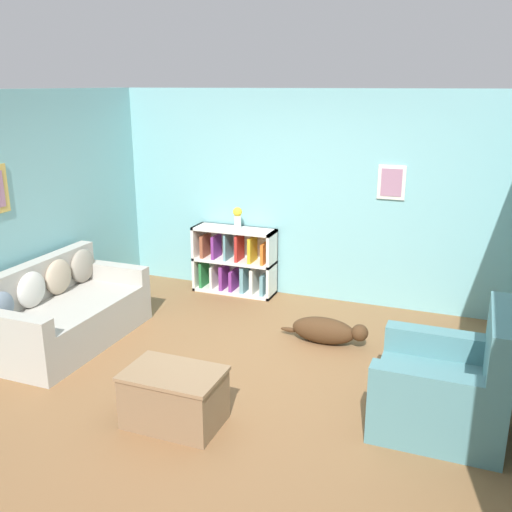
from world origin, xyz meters
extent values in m
plane|color=brown|center=(0.00, 0.00, 0.00)|extent=(14.00, 14.00, 0.00)
cube|color=#7AB7BC|center=(0.00, 2.25, 1.30)|extent=(5.60, 0.10, 2.60)
cube|color=silver|center=(1.00, 2.19, 1.55)|extent=(0.32, 0.02, 0.40)
cube|color=#A37089|center=(1.00, 2.18, 1.55)|extent=(0.24, 0.01, 0.32)
cube|color=#7AB7BC|center=(-2.55, 0.00, 1.30)|extent=(0.10, 5.00, 2.60)
cube|color=#ADA89E|center=(-1.96, -0.04, 0.22)|extent=(0.92, 1.78, 0.44)
cube|color=#ADA89E|center=(-2.34, -0.04, 0.65)|extent=(0.16, 1.78, 0.41)
cube|color=#ADA89E|center=(-1.96, -0.85, 0.54)|extent=(0.92, 0.16, 0.19)
cube|color=#ADA89E|center=(-1.96, 0.77, 0.54)|extent=(0.92, 0.16, 0.19)
ellipsoid|color=slate|center=(-2.22, -0.66, 0.59)|extent=(0.14, 0.31, 0.31)
ellipsoid|color=beige|center=(-2.22, -0.24, 0.63)|extent=(0.14, 0.38, 0.38)
ellipsoid|color=tan|center=(-2.22, 0.17, 0.63)|extent=(0.14, 0.39, 0.39)
ellipsoid|color=gray|center=(-2.22, 0.59, 0.64)|extent=(0.14, 0.39, 0.39)
cube|color=silver|center=(-1.45, 2.01, 0.43)|extent=(0.04, 0.35, 0.87)
cube|color=silver|center=(-0.40, 2.01, 0.43)|extent=(0.04, 0.35, 0.87)
cube|color=silver|center=(-0.93, 2.17, 0.43)|extent=(1.08, 0.02, 0.87)
cube|color=silver|center=(-0.93, 2.01, 0.02)|extent=(1.08, 0.35, 0.04)
cube|color=silver|center=(-0.93, 2.01, 0.43)|extent=(1.08, 0.35, 0.04)
cube|color=silver|center=(-0.93, 2.01, 0.85)|extent=(1.08, 0.35, 0.04)
cube|color=#287A3D|center=(-1.37, 2.00, 0.20)|extent=(0.04, 0.26, 0.36)
cube|color=brown|center=(-1.34, 2.00, 0.60)|extent=(0.04, 0.26, 0.29)
cube|color=silver|center=(-1.21, 2.00, 0.18)|extent=(0.03, 0.26, 0.32)
cube|color=#7A2D84|center=(-1.18, 2.00, 0.60)|extent=(0.04, 0.26, 0.30)
cube|color=#7A2D84|center=(-1.07, 2.00, 0.19)|extent=(0.05, 0.26, 0.34)
cube|color=#60939E|center=(-1.01, 2.00, 0.62)|extent=(0.03, 0.26, 0.34)
cube|color=#7A2D84|center=(-0.93, 2.00, 0.16)|extent=(0.04, 0.26, 0.29)
cube|color=#B22823|center=(-0.85, 2.00, 0.62)|extent=(0.04, 0.26, 0.34)
cube|color=#60939E|center=(-0.77, 2.00, 0.20)|extent=(0.05, 0.26, 0.36)
cube|color=gold|center=(-0.67, 2.00, 0.62)|extent=(0.04, 0.26, 0.33)
cube|color=silver|center=(-0.64, 2.00, 0.19)|extent=(0.05, 0.26, 0.35)
cube|color=orange|center=(-0.50, 2.00, 0.59)|extent=(0.04, 0.26, 0.27)
cube|color=#60939E|center=(-0.50, 2.00, 0.16)|extent=(0.04, 0.26, 0.28)
cube|color=slate|center=(1.81, -0.22, 0.21)|extent=(0.99, 0.96, 0.42)
cube|color=slate|center=(2.21, -0.22, 0.72)|extent=(0.18, 0.96, 0.60)
cube|color=slate|center=(1.81, -0.61, 0.53)|extent=(0.99, 0.18, 0.22)
cube|color=slate|center=(1.81, 0.17, 0.53)|extent=(0.99, 0.18, 0.22)
cube|color=#846647|center=(-0.17, -0.98, 0.23)|extent=(0.76, 0.50, 0.46)
cube|color=#8F6E4D|center=(-0.17, -0.98, 0.45)|extent=(0.78, 0.52, 0.03)
ellipsoid|color=#472D19|center=(0.57, 0.91, 0.14)|extent=(0.68, 0.26, 0.29)
sphere|color=#472D19|center=(0.95, 0.91, 0.18)|extent=(0.18, 0.18, 0.18)
ellipsoid|color=#472D19|center=(0.18, 0.95, 0.07)|extent=(0.20, 0.05, 0.05)
cylinder|color=silver|center=(-0.87, 2.01, 0.95)|extent=(0.09, 0.09, 0.17)
sphere|color=yellow|center=(-0.87, 2.01, 1.09)|extent=(0.12, 0.12, 0.12)
camera|label=1|loc=(1.90, -4.52, 2.65)|focal=40.00mm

